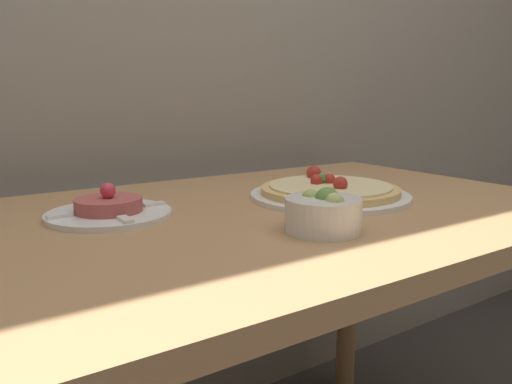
% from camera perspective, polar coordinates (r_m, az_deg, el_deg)
% --- Properties ---
extents(dining_table, '(1.20, 0.77, 0.74)m').
position_cam_1_polar(dining_table, '(0.97, 1.47, -7.98)').
color(dining_table, '#AD7F51').
rests_on(dining_table, ground_plane).
extents(pizza_plate, '(0.33, 0.33, 0.05)m').
position_cam_1_polar(pizza_plate, '(1.04, 8.40, 0.09)').
color(pizza_plate, white).
rests_on(pizza_plate, dining_table).
extents(tartare_plate, '(0.22, 0.22, 0.06)m').
position_cam_1_polar(tartare_plate, '(0.91, -16.46, -1.97)').
color(tartare_plate, white).
rests_on(tartare_plate, dining_table).
extents(small_bowl, '(0.12, 0.12, 0.07)m').
position_cam_1_polar(small_bowl, '(0.78, 7.71, -2.35)').
color(small_bowl, silver).
rests_on(small_bowl, dining_table).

